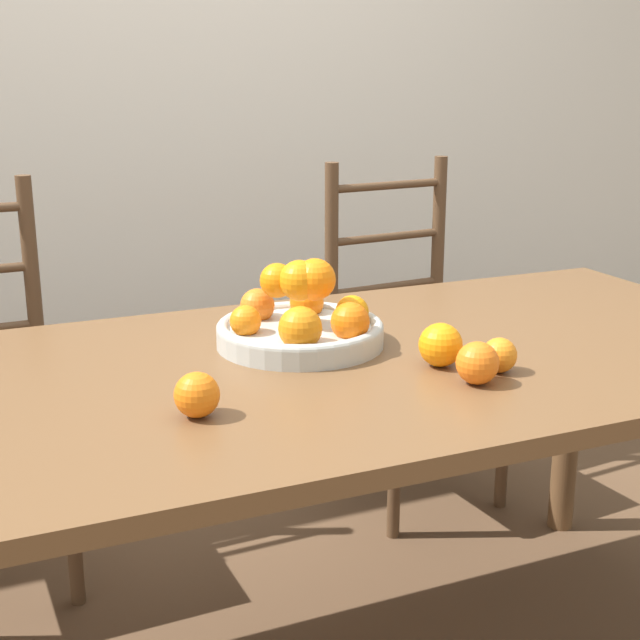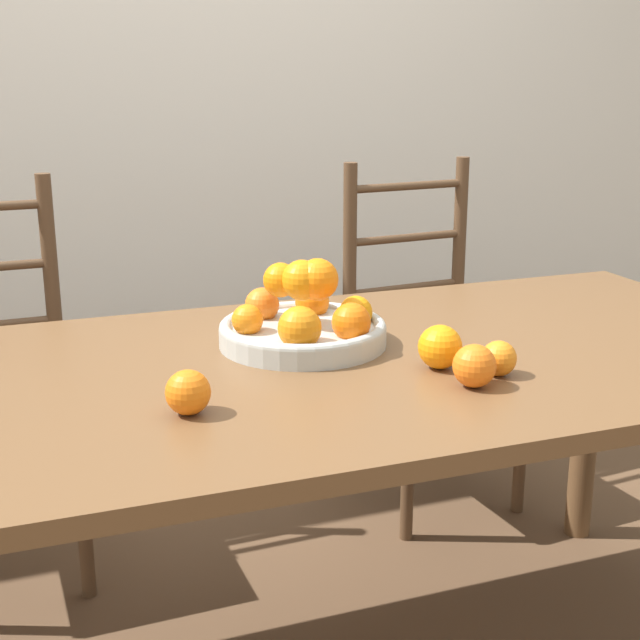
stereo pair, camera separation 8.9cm
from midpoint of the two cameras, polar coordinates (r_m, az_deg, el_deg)
The scene contains 8 objects.
wall_back at distance 3.03m, azimuth -8.33°, elevation 16.39°, with size 8.00×0.06×2.60m.
dining_table at distance 1.72m, azimuth 3.09°, elevation -5.19°, with size 1.88×0.91×0.73m.
fruit_bowl at distance 1.76m, azimuth 0.42°, elevation -0.11°, with size 0.33×0.33×0.18m.
orange_loose_0 at distance 1.63m, azimuth 12.92°, elevation -2.42°, with size 0.06×0.06×0.06m.
orange_loose_1 at distance 1.42m, azimuth -6.67°, elevation -4.64°, with size 0.07×0.07×0.07m.
orange_loose_2 at distance 1.56m, azimuth 11.47°, elevation -2.91°, with size 0.08×0.08×0.08m.
orange_loose_3 at distance 1.64m, azimuth 9.24°, elevation -1.72°, with size 0.08×0.08×0.08m.
chair_right at distance 2.65m, azimuth 7.84°, elevation -1.68°, with size 0.45×0.43×1.00m.
Camera 2 is at (-0.60, -1.49, 1.27)m, focal length 50.00 mm.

